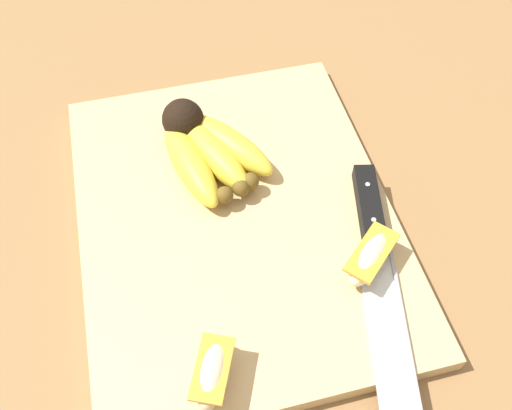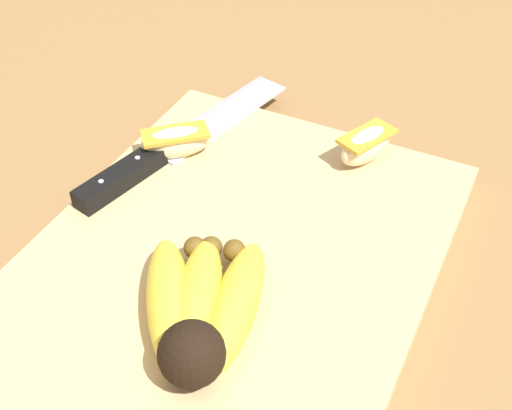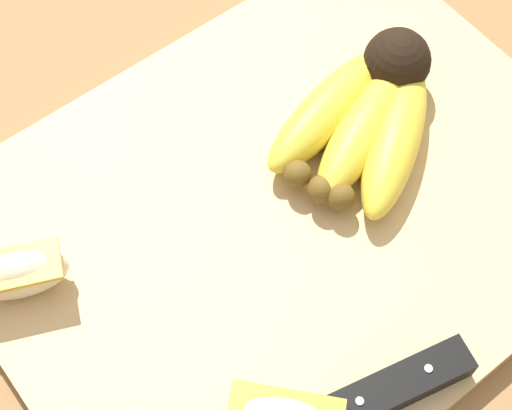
% 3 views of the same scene
% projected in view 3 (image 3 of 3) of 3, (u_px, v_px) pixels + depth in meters
% --- Properties ---
extents(ground_plane, '(6.00, 6.00, 0.00)m').
position_uv_depth(ground_plane, '(282.00, 211.00, 0.56)').
color(ground_plane, olive).
extents(cutting_board, '(0.41, 0.32, 0.02)m').
position_uv_depth(cutting_board, '(284.00, 216.00, 0.55)').
color(cutting_board, tan).
rests_on(cutting_board, ground_plane).
extents(banana_bunch, '(0.15, 0.13, 0.05)m').
position_uv_depth(banana_bunch, '(367.00, 115.00, 0.55)').
color(banana_bunch, black).
rests_on(banana_bunch, cutting_board).
extents(apple_wedge_near, '(0.07, 0.05, 0.04)m').
position_uv_depth(apple_wedge_near, '(17.00, 274.00, 0.50)').
color(apple_wedge_near, beige).
rests_on(apple_wedge_near, cutting_board).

